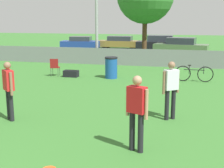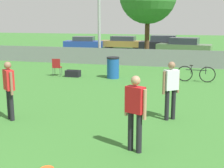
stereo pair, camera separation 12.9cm
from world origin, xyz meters
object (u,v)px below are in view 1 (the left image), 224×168
(parked_car_tan, at_px, (120,42))
(parked_car_blue, at_px, (81,43))
(player_defender_red, at_px, (137,108))
(bicycle_sideline, at_px, (194,74))
(player_thrower_red, at_px, (9,87))
(trash_bin, at_px, (111,68))
(gear_bag_sideline, at_px, (71,74))
(folding_chair_sideline, at_px, (55,66))
(parked_car_dark, at_px, (160,44))
(parked_car_olive, at_px, (181,47))
(player_receiver_white, at_px, (171,86))

(parked_car_tan, bearing_deg, parked_car_blue, -163.87)
(player_defender_red, distance_m, bicycle_sideline, 8.83)
(player_thrower_red, distance_m, trash_bin, 7.40)
(gear_bag_sideline, bearing_deg, player_thrower_red, -82.74)
(parked_car_blue, bearing_deg, folding_chair_sideline, -83.67)
(parked_car_dark, bearing_deg, folding_chair_sideline, -106.93)
(player_thrower_red, xyz_separation_m, bicycle_sideline, (5.32, 7.41, -0.63))
(folding_chair_sideline, height_order, gear_bag_sideline, folding_chair_sideline)
(parked_car_tan, height_order, parked_car_olive, parked_car_olive)
(parked_car_olive, bearing_deg, player_receiver_white, -80.90)
(parked_car_tan, bearing_deg, trash_bin, -79.82)
(parked_car_tan, bearing_deg, parked_car_olive, -36.70)
(trash_bin, relative_size, parked_car_blue, 0.26)
(player_defender_red, height_order, bicycle_sideline, player_defender_red)
(player_defender_red, relative_size, parked_car_blue, 0.42)
(player_thrower_red, height_order, folding_chair_sideline, player_thrower_red)
(player_receiver_white, xyz_separation_m, folding_chair_sideline, (-6.41, 5.87, -0.48))
(player_defender_red, height_order, player_receiver_white, same)
(parked_car_dark, bearing_deg, player_receiver_white, -83.81)
(bicycle_sideline, relative_size, parked_car_tan, 0.39)
(folding_chair_sideline, xyz_separation_m, parked_car_dark, (4.13, 13.90, 0.19))
(folding_chair_sideline, distance_m, parked_car_tan, 16.23)
(player_receiver_white, bearing_deg, player_thrower_red, 156.54)
(trash_bin, height_order, gear_bag_sideline, trash_bin)
(parked_car_blue, bearing_deg, player_defender_red, -75.80)
(trash_bin, xyz_separation_m, gear_bag_sideline, (-2.13, -0.16, -0.38))
(player_defender_red, distance_m, folding_chair_sideline, 10.24)
(folding_chair_sideline, distance_m, parked_car_blue, 15.56)
(folding_chair_sideline, height_order, bicycle_sideline, folding_chair_sideline)
(player_thrower_red, bearing_deg, parked_car_dark, 123.89)
(bicycle_sideline, xyz_separation_m, parked_car_olive, (-1.05, 11.45, 0.32))
(player_defender_red, height_order, parked_car_dark, player_defender_red)
(player_thrower_red, relative_size, folding_chair_sideline, 1.88)
(parked_car_dark, bearing_deg, parked_car_olive, -48.34)
(player_thrower_red, bearing_deg, player_receiver_white, 55.30)
(player_thrower_red, bearing_deg, player_defender_red, 22.41)
(player_thrower_red, relative_size, trash_bin, 1.61)
(bicycle_sideline, relative_size, gear_bag_sideline, 2.39)
(player_thrower_red, bearing_deg, parked_car_tan, 135.06)
(bicycle_sideline, distance_m, parked_car_blue, 18.46)
(trash_bin, distance_m, parked_car_dark, 13.77)
(folding_chair_sideline, relative_size, bicycle_sideline, 0.52)
(parked_car_blue, bearing_deg, trash_bin, -73.25)
(player_defender_red, distance_m, parked_car_olive, 20.16)
(player_receiver_white, relative_size, parked_car_olive, 0.38)
(trash_bin, xyz_separation_m, parked_car_dark, (1.10, 13.73, 0.18))
(player_receiver_white, distance_m, parked_car_olive, 17.63)
(player_defender_red, bearing_deg, folding_chair_sideline, 147.87)
(player_defender_red, xyz_separation_m, player_receiver_white, (0.58, 2.54, 0.00))
(parked_car_blue, height_order, parked_car_olive, parked_car_olive)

